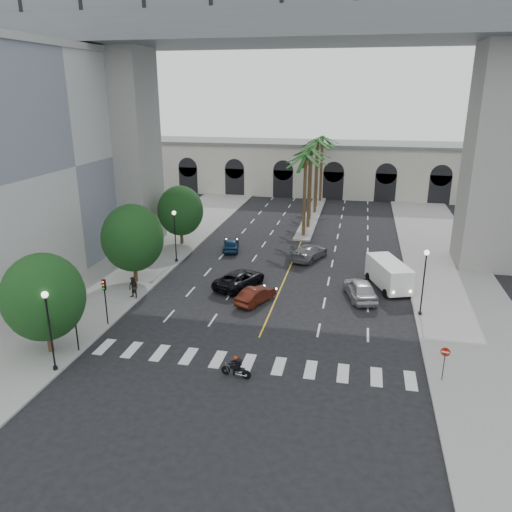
{
  "coord_description": "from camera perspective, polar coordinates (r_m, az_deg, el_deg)",
  "views": [
    {
      "loc": [
        6.33,
        -28.82,
        16.52
      ],
      "look_at": [
        -1.07,
        6.0,
        4.67
      ],
      "focal_mm": 35.0,
      "sensor_mm": 36.0,
      "label": 1
    }
  ],
  "objects": [
    {
      "name": "street_tree_mid",
      "position": [
        45.08,
        -13.92,
        2.01
      ],
      "size": [
        5.44,
        5.44,
        7.21
      ],
      "color": "#382616",
      "rests_on": "ground"
    },
    {
      "name": "lamp_post_right",
      "position": [
        39.47,
        18.65,
        -2.29
      ],
      "size": [
        0.4,
        0.4,
        5.35
      ],
      "color": "black",
      "rests_on": "ground"
    },
    {
      "name": "palm_a",
      "position": [
        57.65,
        5.7,
        10.92
      ],
      "size": [
        3.2,
        3.2,
        10.3
      ],
      "color": "#47331E",
      "rests_on": "ground"
    },
    {
      "name": "street_tree_far",
      "position": [
        55.82,
        -8.63,
        5.13
      ],
      "size": [
        5.04,
        5.04,
        6.68
      ],
      "color": "#382616",
      "rests_on": "ground"
    },
    {
      "name": "traffic_signal_near",
      "position": [
        34.64,
        -20.01,
        -6.64
      ],
      "size": [
        0.25,
        0.18,
        3.65
      ],
      "color": "black",
      "rests_on": "ground"
    },
    {
      "name": "car_e",
      "position": [
        53.99,
        -2.88,
        1.34
      ],
      "size": [
        2.51,
        4.35,
        1.39
      ],
      "primitive_type": "imported",
      "rotation": [
        0.0,
        0.0,
        3.37
      ],
      "color": "#102D4E",
      "rests_on": "ground"
    },
    {
      "name": "pedestrian_a",
      "position": [
        43.36,
        -19.78,
        -3.57
      ],
      "size": [
        0.81,
        0.68,
        1.9
      ],
      "primitive_type": "imported",
      "rotation": [
        0.0,
        0.0,
        0.38
      ],
      "color": "black",
      "rests_on": "sidewalk_left"
    },
    {
      "name": "palm_b",
      "position": [
        61.55,
        6.24,
        11.64
      ],
      "size": [
        3.2,
        3.2,
        10.6
      ],
      "color": "#47331E",
      "rests_on": "ground"
    },
    {
      "name": "ground",
      "position": [
        33.82,
        -0.34,
        -10.84
      ],
      "size": [
        140.0,
        140.0,
        0.0
      ],
      "primitive_type": "plane",
      "color": "black",
      "rests_on": "ground"
    },
    {
      "name": "pedestrian_b",
      "position": [
        42.4,
        -13.83,
        -3.53
      ],
      "size": [
        1.05,
        0.92,
        1.83
      ],
      "primitive_type": "imported",
      "rotation": [
        0.0,
        0.0,
        -0.3
      ],
      "color": "black",
      "rests_on": "sidewalk_left"
    },
    {
      "name": "car_c",
      "position": [
        43.9,
        -1.89,
        -2.64
      ],
      "size": [
        4.34,
        5.98,
        1.51
      ],
      "primitive_type": "imported",
      "rotation": [
        0.0,
        0.0,
        2.76
      ],
      "color": "black",
      "rests_on": "ground"
    },
    {
      "name": "palm_e",
      "position": [
        73.47,
        7.09,
        12.55
      ],
      "size": [
        3.2,
        3.2,
        10.4
      ],
      "color": "#47331E",
      "rests_on": "ground"
    },
    {
      "name": "lamp_post_left_far",
      "position": [
        50.0,
        -9.25,
        2.74
      ],
      "size": [
        0.4,
        0.4,
        5.35
      ],
      "color": "black",
      "rests_on": "ground"
    },
    {
      "name": "traffic_signal_far",
      "position": [
        37.77,
        -16.89,
        -4.21
      ],
      "size": [
        0.25,
        0.18,
        3.65
      ],
      "color": "black",
      "rests_on": "ground"
    },
    {
      "name": "bridge",
      "position": [
        50.94,
        9.31,
        20.43
      ],
      "size": [
        75.0,
        13.0,
        26.0
      ],
      "color": "gray",
      "rests_on": "ground"
    },
    {
      "name": "median",
      "position": [
        69.1,
        6.42,
        4.55
      ],
      "size": [
        2.0,
        24.0,
        0.2
      ],
      "primitive_type": "cube",
      "color": "gray",
      "rests_on": "ground"
    },
    {
      "name": "motorcycle_rider",
      "position": [
        30.82,
        -2.2,
        -12.63
      ],
      "size": [
        1.94,
        0.57,
        1.41
      ],
      "rotation": [
        0.0,
        0.0,
        -0.18
      ],
      "color": "black",
      "rests_on": "ground"
    },
    {
      "name": "car_b",
      "position": [
        40.7,
        -0.05,
        -4.5
      ],
      "size": [
        2.89,
        4.33,
        1.35
      ],
      "primitive_type": "imported",
      "rotation": [
        0.0,
        0.0,
        2.75
      ],
      "color": "#48170E",
      "rests_on": "ground"
    },
    {
      "name": "car_a",
      "position": [
        42.37,
        11.83,
        -3.71
      ],
      "size": [
        3.27,
        5.36,
        1.71
      ],
      "primitive_type": "imported",
      "rotation": [
        0.0,
        0.0,
        3.41
      ],
      "color": "#9E9DA2",
      "rests_on": "ground"
    },
    {
      "name": "palm_f",
      "position": [
        77.39,
        7.6,
        13.02
      ],
      "size": [
        3.2,
        3.2,
        10.7
      ],
      "color": "#47331E",
      "rests_on": "ground"
    },
    {
      "name": "do_not_enter_sign",
      "position": [
        31.77,
        20.76,
        -10.77
      ],
      "size": [
        0.56,
        0.16,
        2.3
      ],
      "rotation": [
        0.0,
        0.0,
        -0.23
      ],
      "color": "black",
      "rests_on": "ground"
    },
    {
      "name": "lamp_post_left_near",
      "position": [
        32.53,
        -22.57,
        -7.23
      ],
      "size": [
        0.4,
        0.4,
        5.35
      ],
      "color": "black",
      "rests_on": "ground"
    },
    {
      "name": "pier_building",
      "position": [
        84.95,
        7.72,
        9.95
      ],
      "size": [
        71.0,
        10.5,
        8.5
      ],
      "color": "beige",
      "rests_on": "ground"
    },
    {
      "name": "street_tree_near",
      "position": [
        34.59,
        -23.11,
        -4.33
      ],
      "size": [
        5.2,
        5.2,
        6.89
      ],
      "color": "#382616",
      "rests_on": "ground"
    },
    {
      "name": "sidewalk_left",
      "position": [
        51.43,
        -13.21,
        -0.74
      ],
      "size": [
        8.0,
        100.0,
        0.15
      ],
      "primitive_type": "cube",
      "color": "gray",
      "rests_on": "ground"
    },
    {
      "name": "palm_d",
      "position": [
        69.44,
        7.0,
        12.6
      ],
      "size": [
        3.2,
        3.2,
        10.9
      ],
      "color": "#47331E",
      "rests_on": "ground"
    },
    {
      "name": "car_d",
      "position": [
        51.4,
        6.09,
        0.46
      ],
      "size": [
        3.88,
        5.73,
        1.54
      ],
      "primitive_type": "imported",
      "rotation": [
        0.0,
        0.0,
        2.79
      ],
      "color": "slate",
      "rests_on": "ground"
    },
    {
      "name": "sidewalk_right",
      "position": [
        47.6,
        21.72,
        -3.18
      ],
      "size": [
        8.0,
        100.0,
        0.15
      ],
      "primitive_type": "cube",
      "color": "gray",
      "rests_on": "ground"
    },
    {
      "name": "palm_c",
      "position": [
        65.59,
        6.34,
        11.64
      ],
      "size": [
        3.2,
        3.2,
        10.1
      ],
      "color": "#47331E",
      "rests_on": "ground"
    },
    {
      "name": "cargo_van",
      "position": [
        44.95,
        14.93,
        -1.97
      ],
      "size": [
        3.98,
        6.07,
        2.42
      ],
      "rotation": [
        0.0,
        0.0,
        0.36
      ],
      "color": "white",
      "rests_on": "ground"
    }
  ]
}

